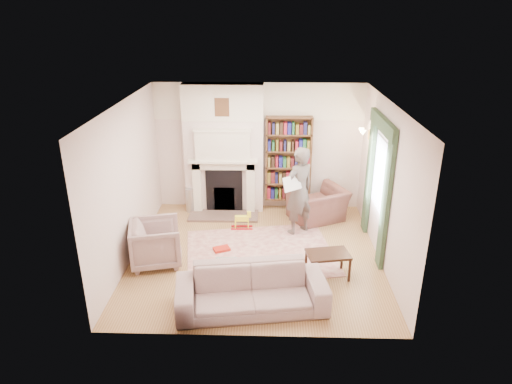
{
  "coord_description": "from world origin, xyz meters",
  "views": [
    {
      "loc": [
        0.24,
        -7.38,
        4.26
      ],
      "look_at": [
        0.0,
        0.25,
        1.15
      ],
      "focal_mm": 32.0,
      "sensor_mm": 36.0,
      "label": 1
    }
  ],
  "objects_px": {
    "paraffin_heater": "(191,200)",
    "rocking_horse": "(242,220)",
    "bookcase": "(288,159)",
    "armchair_reading": "(318,204)",
    "coffee_table": "(327,265)",
    "armchair_left": "(156,243)",
    "sofa": "(252,289)",
    "man_reading": "(299,191)"
  },
  "relations": [
    {
      "from": "armchair_reading",
      "to": "armchair_left",
      "type": "relative_size",
      "value": 1.25
    },
    {
      "from": "coffee_table",
      "to": "rocking_horse",
      "type": "xyz_separation_m",
      "value": [
        -1.55,
        1.75,
        -0.03
      ]
    },
    {
      "from": "paraffin_heater",
      "to": "rocking_horse",
      "type": "height_order",
      "value": "paraffin_heater"
    },
    {
      "from": "armchair_reading",
      "to": "coffee_table",
      "type": "height_order",
      "value": "armchair_reading"
    },
    {
      "from": "man_reading",
      "to": "bookcase",
      "type": "bearing_deg",
      "value": -118.59
    },
    {
      "from": "bookcase",
      "to": "armchair_left",
      "type": "distance_m",
      "value": 3.52
    },
    {
      "from": "armchair_reading",
      "to": "armchair_left",
      "type": "height_order",
      "value": "armchair_left"
    },
    {
      "from": "coffee_table",
      "to": "armchair_left",
      "type": "bearing_deg",
      "value": 162.76
    },
    {
      "from": "armchair_reading",
      "to": "paraffin_heater",
      "type": "distance_m",
      "value": 2.8
    },
    {
      "from": "man_reading",
      "to": "coffee_table",
      "type": "distance_m",
      "value": 1.82
    },
    {
      "from": "bookcase",
      "to": "paraffin_heater",
      "type": "bearing_deg",
      "value": -174.15
    },
    {
      "from": "armchair_left",
      "to": "coffee_table",
      "type": "height_order",
      "value": "armchair_left"
    },
    {
      "from": "armchair_left",
      "to": "paraffin_heater",
      "type": "relative_size",
      "value": 1.58
    },
    {
      "from": "sofa",
      "to": "coffee_table",
      "type": "relative_size",
      "value": 3.21
    },
    {
      "from": "bookcase",
      "to": "armchair_left",
      "type": "xyz_separation_m",
      "value": [
        -2.4,
        -2.46,
        -0.78
      ]
    },
    {
      "from": "armchair_left",
      "to": "paraffin_heater",
      "type": "distance_m",
      "value": 2.26
    },
    {
      "from": "coffee_table",
      "to": "rocking_horse",
      "type": "relative_size",
      "value": 1.59
    },
    {
      "from": "coffee_table",
      "to": "sofa",
      "type": "bearing_deg",
      "value": -154.2
    },
    {
      "from": "bookcase",
      "to": "paraffin_heater",
      "type": "relative_size",
      "value": 3.36
    },
    {
      "from": "sofa",
      "to": "paraffin_heater",
      "type": "distance_m",
      "value": 3.81
    },
    {
      "from": "sofa",
      "to": "man_reading",
      "type": "distance_m",
      "value": 2.74
    },
    {
      "from": "sofa",
      "to": "bookcase",
      "type": "bearing_deg",
      "value": 71.57
    },
    {
      "from": "rocking_horse",
      "to": "coffee_table",
      "type": "bearing_deg",
      "value": -50.72
    },
    {
      "from": "sofa",
      "to": "rocking_horse",
      "type": "relative_size",
      "value": 5.11
    },
    {
      "from": "bookcase",
      "to": "coffee_table",
      "type": "xyz_separation_m",
      "value": [
        0.58,
        -2.82,
        -0.95
      ]
    },
    {
      "from": "coffee_table",
      "to": "paraffin_heater",
      "type": "distance_m",
      "value": 3.77
    },
    {
      "from": "bookcase",
      "to": "armchair_left",
      "type": "height_order",
      "value": "bookcase"
    },
    {
      "from": "sofa",
      "to": "coffee_table",
      "type": "xyz_separation_m",
      "value": [
        1.24,
        0.91,
        -0.1
      ]
    },
    {
      "from": "armchair_left",
      "to": "sofa",
      "type": "bearing_deg",
      "value": -140.06
    },
    {
      "from": "bookcase",
      "to": "armchair_reading",
      "type": "height_order",
      "value": "bookcase"
    },
    {
      "from": "armchair_left",
      "to": "man_reading",
      "type": "relative_size",
      "value": 0.48
    },
    {
      "from": "paraffin_heater",
      "to": "rocking_horse",
      "type": "distance_m",
      "value": 1.46
    },
    {
      "from": "sofa",
      "to": "man_reading",
      "type": "xyz_separation_m",
      "value": [
        0.83,
        2.55,
        0.57
      ]
    },
    {
      "from": "coffee_table",
      "to": "paraffin_heater",
      "type": "height_order",
      "value": "paraffin_heater"
    },
    {
      "from": "coffee_table",
      "to": "rocking_horse",
      "type": "distance_m",
      "value": 2.34
    },
    {
      "from": "paraffin_heater",
      "to": "rocking_horse",
      "type": "relative_size",
      "value": 1.25
    },
    {
      "from": "man_reading",
      "to": "rocking_horse",
      "type": "xyz_separation_m",
      "value": [
        -1.14,
        0.11,
        -0.7
      ]
    },
    {
      "from": "bookcase",
      "to": "rocking_horse",
      "type": "height_order",
      "value": "bookcase"
    },
    {
      "from": "rocking_horse",
      "to": "armchair_left",
      "type": "bearing_deg",
      "value": -138.27
    },
    {
      "from": "armchair_left",
      "to": "sofa",
      "type": "height_order",
      "value": "armchair_left"
    },
    {
      "from": "sofa",
      "to": "man_reading",
      "type": "relative_size",
      "value": 1.25
    },
    {
      "from": "coffee_table",
      "to": "armchair_reading",
      "type": "bearing_deg",
      "value": 78.64
    }
  ]
}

